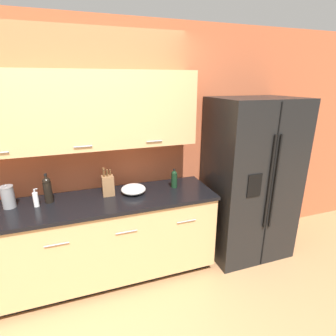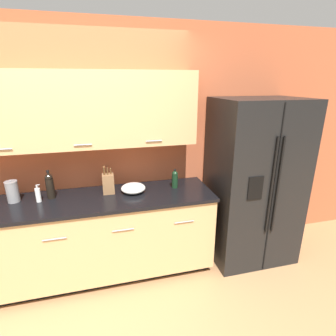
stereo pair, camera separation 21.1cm
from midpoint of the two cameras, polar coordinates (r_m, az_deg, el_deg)
The scene contains 9 objects.
wall_back at distance 2.81m, azimuth -22.40°, elevation 4.98°, with size 10.00×0.39×2.60m.
counter_unit at distance 2.91m, azimuth -18.12°, elevation -14.91°, with size 2.51×0.64×0.91m.
refrigerator at distance 3.16m, azimuth 15.56°, elevation -2.47°, with size 0.94×0.74×1.85m.
knife_block at distance 2.73m, azimuth -15.12°, elevation -3.63°, with size 0.12×0.10×0.29m.
wine_bottle at distance 2.77m, azimuth -26.76°, elevation -4.19°, with size 0.08×0.08×0.29m.
soap_dispenser at distance 2.75m, azimuth -28.84°, elevation -6.02°, with size 0.05×0.05×0.18m.
oil_bottle at distance 2.83m, azimuth -0.78°, elevation -2.37°, with size 0.07×0.07×0.21m.
steel_canister at distance 2.85m, azimuth -33.34°, elevation -5.31°, with size 0.11×0.11×0.22m.
mixing_bowl at distance 2.74m, azimuth -9.75°, elevation -4.61°, with size 0.25×0.25×0.09m.
Camera 1 is at (0.12, -1.56, 2.02)m, focal length 28.00 mm.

